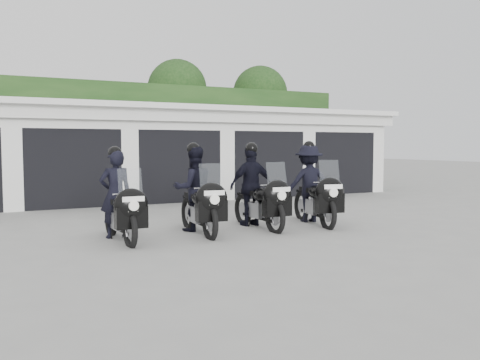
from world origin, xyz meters
name	(u,v)px	position (x,y,z in m)	size (l,w,h in m)	color
ground	(272,229)	(0.00, 0.00, 0.00)	(80.00, 80.00, 0.00)	#979792
garage_block	(155,154)	(0.00, 8.06, 1.42)	(16.40, 6.80, 2.96)	silver
background_vegetation	(129,121)	(0.37, 12.92, 2.77)	(20.00, 3.90, 5.80)	#153413
police_bike_a	(120,202)	(-3.11, 0.22, 0.71)	(0.63, 2.05, 1.79)	black
police_bike_b	(196,193)	(-1.52, 0.39, 0.78)	(0.89, 2.14, 1.86)	black
police_bike_c	(255,190)	(-0.15, 0.45, 0.79)	(1.02, 2.14, 1.87)	black
police_bike_d	(312,187)	(1.25, 0.36, 0.81)	(1.23, 2.16, 1.90)	black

